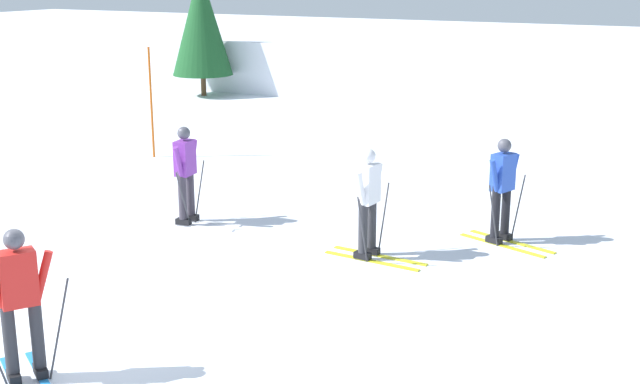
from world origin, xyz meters
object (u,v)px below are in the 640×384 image
at_px(skier_white, 368,200).
at_px(trail_marker_pole, 151,103).
at_px(skier_red, 20,301).
at_px(conifer_far_centre, 201,22).
at_px(skier_blue, 503,188).
at_px(skier_purple, 186,172).

bearing_deg(skier_white, trail_marker_pole, 150.80).
distance_m(skier_white, skier_red, 5.56).
height_order(skier_red, conifer_far_centre, conifer_far_centre).
height_order(skier_blue, trail_marker_pole, trail_marker_pole).
distance_m(skier_red, skier_purple, 5.81).
distance_m(skier_red, conifer_far_centre, 20.85).
relative_size(skier_white, conifer_far_centre, 0.40).
bearing_deg(skier_purple, skier_blue, 16.30).
bearing_deg(skier_purple, trail_marker_pole, 134.38).
bearing_deg(conifer_far_centre, skier_white, -46.66).
height_order(skier_white, skier_red, same).
xyz_separation_m(skier_blue, skier_purple, (-5.11, -1.49, -0.00)).
xyz_separation_m(skier_white, skier_blue, (1.60, 1.67, -0.00)).
xyz_separation_m(skier_red, trail_marker_pole, (-5.75, 9.44, 0.37)).
bearing_deg(skier_white, skier_blue, 46.28).
distance_m(skier_red, trail_marker_pole, 11.06).
bearing_deg(trail_marker_pole, skier_red, -58.66).
relative_size(skier_blue, skier_purple, 1.00).
height_order(skier_white, skier_purple, same).
distance_m(skier_blue, skier_purple, 5.32).
xyz_separation_m(skier_blue, skier_red, (-3.22, -6.99, 0.00)).
bearing_deg(skier_blue, skier_red, -114.70).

